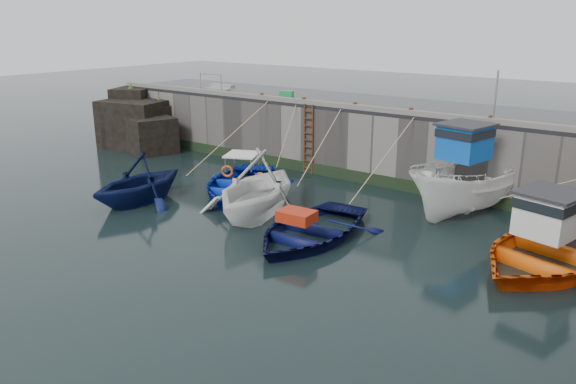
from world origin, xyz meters
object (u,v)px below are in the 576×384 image
Objects in this scene: boat_near_white at (140,202)px; boat_near_blue at (240,191)px; boat_far_white at (469,185)px; boat_far_orange at (553,249)px; bollard_c at (355,105)px; fish_crate at (287,94)px; bollard_a at (262,96)px; boat_near_blacktrim at (257,215)px; ladder at (308,139)px; boat_near_navy at (309,238)px; bollard_e at (491,119)px; bollard_b at (304,100)px; bollard_d at (411,111)px.

boat_near_blue is at bearing 53.38° from boat_near_white.
boat_far_orange is at bearing -27.45° from boat_far_white.
boat_far_orange is at bearing -24.92° from bollard_c.
bollard_c is (2.82, 4.43, 3.30)m from boat_near_blue.
boat_near_blue is 12.12m from boat_far_orange.
boat_far_orange reaches higher than fish_crate.
boat_far_white reaches higher than bollard_c.
bollard_a is at bearing 180.00° from bollard_c.
fish_crate is (-4.40, 7.65, 3.31)m from boat_near_blacktrim.
boat_near_white is at bearing -88.71° from bollard_a.
boat_far_white is (7.85, -0.97, -0.55)m from ladder.
boat_near_navy is 0.72× the size of boat_far_orange.
bollard_c is (5.02, 7.82, 3.30)m from boat_near_white.
boat_near_white is 12.56m from boat_far_white.
bollard_c is 5.80m from bollard_e.
boat_near_navy is 19.34× the size of bollard_a.
boat_near_blue is 1.10× the size of boat_near_blacktrim.
bollard_b is at bearing 95.53° from boat_near_blacktrim.
ladder is at bearing -177.60° from bollard_e.
bollard_b and bollard_e have the same top height.
bollard_a is 1.00× the size of bollard_e.
bollard_a is (-0.47, -1.37, -0.01)m from fish_crate.
bollard_a is (-3.00, 0.34, 1.71)m from ladder.
bollard_c is 1.00× the size of bollard_d.
bollard_d reaches higher than ladder.
fish_crate is 4.92m from bollard_c.
bollard_e is at bearing 32.18° from boat_near_white.
fish_crate is 2.35× the size of bollard_c.
boat_far_white is 2.61m from bollard_e.
boat_far_orange is 11.51× the size of fish_crate.
fish_crate is 1.45m from bollard_a.
boat_near_blacktrim is 7.10m from bollard_c.
fish_crate is 10.62m from bollard_e.
bollard_c is at bearing 53.61° from boat_near_white.
boat_far_white is 4.76m from boat_far_orange.
bollard_b reaches higher than boat_near_white.
bollard_d is 1.00× the size of bollard_e.
bollard_e is at bearing 60.30° from boat_near_navy.
boat_far_orange is 27.02× the size of bollard_d.
boat_far_white is 23.95× the size of bollard_c.
ladder reaches higher than boat_near_blacktrim.
bollard_a is 7.80m from bollard_d.
boat_near_blue is 0.85× the size of boat_far_white.
bollard_d is (0.11, 6.97, 3.30)m from boat_near_navy.
boat_far_white is 10.96m from fish_crate.
bollard_c is (2.70, 0.00, 0.00)m from bollard_b.
boat_near_blue is at bearing -165.55° from boat_far_orange.
bollard_b reaches higher than boat_near_blacktrim.
bollard_a is at bearing 173.62° from ladder.
boat_far_white is at bearing 56.54° from boat_near_navy.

